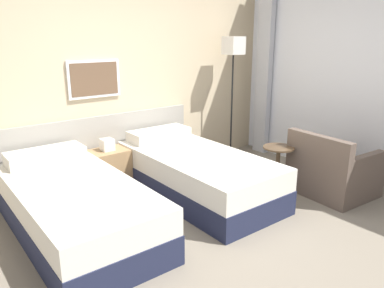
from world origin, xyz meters
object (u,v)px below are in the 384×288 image
bed_near_door (75,207)px  nightstand (109,169)px  side_table (278,161)px  floor_lamp (233,57)px  armchair (332,173)px  bed_near_window (196,173)px

bed_near_door → nightstand: size_ratio=3.28×
side_table → bed_near_door: bearing=167.3°
nightstand → side_table: size_ratio=1.14×
floor_lamp → armchair: 2.07m
armchair → floor_lamp: bearing=6.0°
bed_near_window → nightstand: (-0.72, 0.78, -0.01)m
bed_near_door → nightstand: 1.06m
nightstand → side_table: (1.55, -1.30, 0.12)m
side_table → armchair: bearing=-44.9°
side_table → armchair: armchair is taller
nightstand → side_table: 2.02m
bed_near_window → floor_lamp: floor_lamp is taller
bed_near_door → armchair: bearing=-19.4°
nightstand → floor_lamp: (1.93, -0.09, 1.25)m
bed_near_door → side_table: 2.33m
nightstand → armchair: armchair is taller
bed_near_window → armchair: size_ratio=2.35×
bed_near_window → floor_lamp: 1.87m
bed_near_door → floor_lamp: 3.01m
bed_near_window → side_table: bed_near_window is taller
bed_near_window → side_table: size_ratio=3.73×
bed_near_window → side_table: bearing=-31.7°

